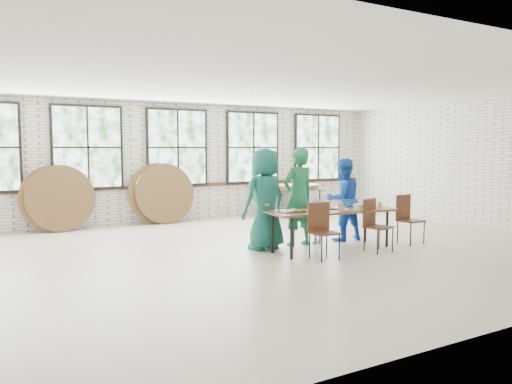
% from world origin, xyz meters
% --- Properties ---
extents(room, '(12.00, 12.00, 12.00)m').
position_xyz_m(room, '(0.00, 4.44, 1.83)').
color(room, '#C0AF98').
rests_on(room, ground).
extents(dining_table, '(2.47, 1.03, 0.74)m').
position_xyz_m(dining_table, '(1.12, -0.43, 0.69)').
color(dining_table, brown).
rests_on(dining_table, ground).
extents(chair_near_left, '(0.46, 0.44, 0.95)m').
position_xyz_m(chair_near_left, '(0.51, -0.92, 0.56)').
color(chair_near_left, '#532C1B').
rests_on(chair_near_left, ground).
extents(chair_near_right, '(0.52, 0.52, 0.95)m').
position_xyz_m(chair_near_right, '(1.70, -0.90, 0.56)').
color(chair_near_right, '#532C1B').
rests_on(chair_near_right, ground).
extents(chair_spare, '(0.46, 0.45, 0.95)m').
position_xyz_m(chair_spare, '(2.82, -0.63, 0.56)').
color(chair_spare, '#532C1B').
rests_on(chair_spare, ground).
extents(adult_teal, '(0.99, 0.73, 1.86)m').
position_xyz_m(adult_teal, '(0.09, 0.22, 0.93)').
color(adult_teal, '#1A6657').
rests_on(adult_teal, ground).
extents(adult_green, '(0.72, 0.51, 1.87)m').
position_xyz_m(adult_green, '(0.82, 0.22, 0.93)').
color(adult_green, '#1F7448').
rests_on(adult_green, ground).
extents(toddler, '(0.57, 0.33, 0.87)m').
position_xyz_m(toddler, '(1.26, 0.22, 0.44)').
color(toddler, '#1A1543').
rests_on(toddler, ground).
extents(adult_blue, '(0.86, 0.70, 1.65)m').
position_xyz_m(adult_blue, '(1.91, 0.22, 0.83)').
color(adult_blue, blue).
rests_on(adult_blue, ground).
extents(storage_table, '(1.86, 0.91, 0.74)m').
position_xyz_m(storage_table, '(3.09, 3.87, 0.69)').
color(storage_table, brown).
rests_on(storage_table, ground).
extents(tabletop_clutter, '(2.06, 0.64, 0.11)m').
position_xyz_m(tabletop_clutter, '(1.21, -0.45, 0.77)').
color(tabletop_clutter, black).
rests_on(tabletop_clutter, dining_table).
extents(round_tops_stacked, '(1.50, 1.50, 0.13)m').
position_xyz_m(round_tops_stacked, '(3.09, 3.87, 0.80)').
color(round_tops_stacked, brown).
rests_on(round_tops_stacked, storage_table).
extents(round_tops_leaning, '(4.04, 0.43, 1.50)m').
position_xyz_m(round_tops_leaning, '(-1.71, 4.22, 0.73)').
color(round_tops_leaning, brown).
rests_on(round_tops_leaning, ground).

